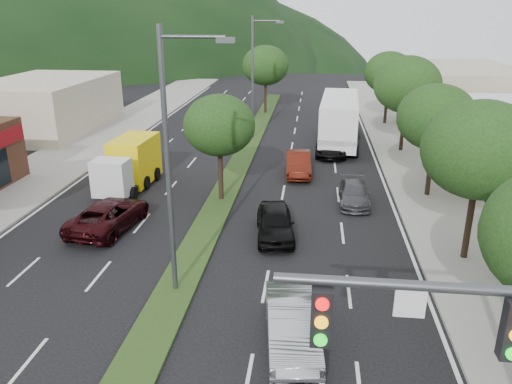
# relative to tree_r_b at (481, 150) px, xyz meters

# --- Properties ---
(sidewalk_right) EXTENTS (5.00, 90.00, 0.15)m
(sidewalk_right) POSITION_rel_tree_r_b_xyz_m (0.50, 13.00, -4.96)
(sidewalk_right) COLOR gray
(sidewalk_right) RESTS_ON ground
(sidewalk_left) EXTENTS (6.00, 90.00, 0.15)m
(sidewalk_left) POSITION_rel_tree_r_b_xyz_m (-25.00, 13.00, -4.96)
(sidewalk_left) COLOR gray
(sidewalk_left) RESTS_ON ground
(median) EXTENTS (1.60, 56.00, 0.12)m
(median) POSITION_rel_tree_r_b_xyz_m (-12.00, 16.00, -4.98)
(median) COLOR #203412
(median) RESTS_ON ground
(bldg_left_far) EXTENTS (9.00, 14.00, 4.60)m
(bldg_left_far) POSITION_rel_tree_r_b_xyz_m (-31.00, 22.00, -2.74)
(bldg_left_far) COLOR beige
(bldg_left_far) RESTS_ON ground
(bldg_right_far) EXTENTS (10.00, 16.00, 5.20)m
(bldg_right_far) POSITION_rel_tree_r_b_xyz_m (7.50, 32.00, -2.44)
(bldg_right_far) COLOR beige
(bldg_right_far) RESTS_ON ground
(tree_r_b) EXTENTS (4.80, 4.80, 6.94)m
(tree_r_b) POSITION_rel_tree_r_b_xyz_m (0.00, 0.00, 0.00)
(tree_r_b) COLOR black
(tree_r_b) RESTS_ON sidewalk_right
(tree_r_c) EXTENTS (4.40, 4.40, 6.48)m
(tree_r_c) POSITION_rel_tree_r_b_xyz_m (0.00, 8.00, -0.29)
(tree_r_c) COLOR black
(tree_r_c) RESTS_ON sidewalk_right
(tree_r_d) EXTENTS (5.00, 5.00, 7.17)m
(tree_r_d) POSITION_rel_tree_r_b_xyz_m (0.00, 18.00, 0.14)
(tree_r_d) COLOR black
(tree_r_d) RESTS_ON sidewalk_right
(tree_r_e) EXTENTS (4.60, 4.60, 6.71)m
(tree_r_e) POSITION_rel_tree_r_b_xyz_m (0.00, 28.00, -0.14)
(tree_r_e) COLOR black
(tree_r_e) RESTS_ON sidewalk_right
(tree_med_near) EXTENTS (4.00, 4.00, 6.02)m
(tree_med_near) POSITION_rel_tree_r_b_xyz_m (-12.00, 6.00, -0.61)
(tree_med_near) COLOR black
(tree_med_near) RESTS_ON median
(tree_med_far) EXTENTS (4.80, 4.80, 6.94)m
(tree_med_far) POSITION_rel_tree_r_b_xyz_m (-12.00, 32.00, -0.03)
(tree_med_far) COLOR black
(tree_med_far) RESTS_ON median
(streetlight_near) EXTENTS (2.60, 0.25, 10.00)m
(streetlight_near) POSITION_rel_tree_r_b_xyz_m (-11.79, -4.00, 0.55)
(streetlight_near) COLOR #47494C
(streetlight_near) RESTS_ON ground
(streetlight_mid) EXTENTS (2.60, 0.25, 10.00)m
(streetlight_mid) POSITION_rel_tree_r_b_xyz_m (-11.79, 21.00, 0.55)
(streetlight_mid) COLOR #47494C
(streetlight_mid) RESTS_ON ground
(sedan_silver) EXTENTS (2.17, 4.78, 1.52)m
(sedan_silver) POSITION_rel_tree_r_b_xyz_m (-7.28, -6.85, -4.28)
(sedan_silver) COLOR #9D9FA4
(sedan_silver) RESTS_ON ground
(suv_maroon) EXTENTS (3.14, 5.58, 1.47)m
(suv_maroon) POSITION_rel_tree_r_b_xyz_m (-16.88, 1.42, -4.30)
(suv_maroon) COLOR black
(suv_maroon) RESTS_ON ground
(car_queue_a) EXTENTS (2.29, 4.57, 1.49)m
(car_queue_a) POSITION_rel_tree_r_b_xyz_m (-8.50, 1.41, -4.29)
(car_queue_a) COLOR black
(car_queue_a) RESTS_ON ground
(car_queue_b) EXTENTS (1.67, 4.10, 1.19)m
(car_queue_b) POSITION_rel_tree_r_b_xyz_m (-4.40, 6.41, -4.44)
(car_queue_b) COLOR #444448
(car_queue_b) RESTS_ON ground
(car_queue_c) EXTENTS (1.87, 4.67, 1.51)m
(car_queue_c) POSITION_rel_tree_r_b_xyz_m (-7.75, 11.41, -4.28)
(car_queue_c) COLOR #56180E
(car_queue_c) RESTS_ON ground
(car_queue_d) EXTENTS (2.37, 4.93, 1.36)m
(car_queue_d) POSITION_rel_tree_r_b_xyz_m (-5.46, 16.41, -4.36)
(car_queue_d) COLOR black
(car_queue_d) RESTS_ON ground
(box_truck) EXTENTS (2.61, 6.10, 2.96)m
(box_truck) POSITION_rel_tree_r_b_xyz_m (-17.97, 7.70, -3.64)
(box_truck) COLOR silver
(box_truck) RESTS_ON ground
(motorhome) EXTENTS (3.69, 10.21, 3.85)m
(motorhome) POSITION_rel_tree_r_b_xyz_m (-4.79, 19.73, -2.98)
(motorhome) COLOR white
(motorhome) RESTS_ON ground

